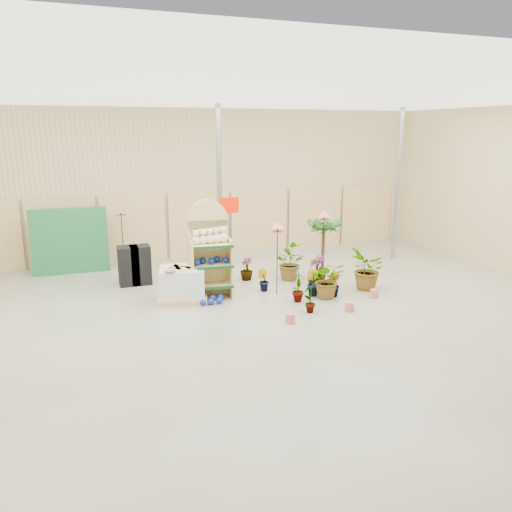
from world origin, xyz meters
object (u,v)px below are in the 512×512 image
(display_shelf, at_px, (209,253))
(potted_plant_2, at_px, (328,280))
(pallet_stack, at_px, (183,284))
(bird_table_front, at_px, (277,227))

(display_shelf, height_order, potted_plant_2, display_shelf)
(display_shelf, relative_size, pallet_stack, 1.80)
(bird_table_front, bearing_deg, potted_plant_2, -32.13)
(bird_table_front, bearing_deg, pallet_stack, 171.55)
(display_shelf, height_order, pallet_stack, display_shelf)
(pallet_stack, bearing_deg, display_shelf, 22.23)
(display_shelf, height_order, bird_table_front, display_shelf)
(display_shelf, distance_m, pallet_stack, 0.95)
(potted_plant_2, bearing_deg, bird_table_front, 147.87)
(pallet_stack, relative_size, potted_plant_2, 1.44)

